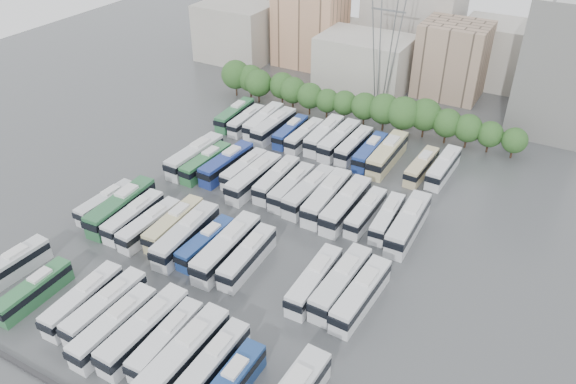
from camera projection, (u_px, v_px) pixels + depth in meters
The scene contains 52 objects.
ground at pixel (242, 232), 83.63m from camera, with size 220.00×220.00×0.00m, color #424447.
tree_line at pixel (347, 101), 112.84m from camera, with size 64.92×7.91×8.10m.
city_buildings at pixel (379, 39), 134.89m from camera, with size 102.00×35.00×20.00m.
apartment_tower at pixel (561, 67), 104.98m from camera, with size 14.00×14.00×26.00m, color silver.
electricity_pylon at pixel (387, 23), 109.15m from camera, with size 9.00×6.91×33.83m.
bus_r0_s0 at pixel (9, 267), 74.24m from camera, with size 3.14×11.77×3.66m.
bus_r0_s2 at pixel (34, 290), 70.69m from camera, with size 2.50×10.89×3.41m.
bus_r0_s4 at pixel (83, 299), 69.11m from camera, with size 2.99×12.03×3.75m.
bus_r0_s5 at pixel (106, 307), 68.03m from camera, with size 2.84×12.19×3.81m.
bus_r0_s6 at pixel (114, 326), 65.34m from camera, with size 2.86×12.38×3.87m.
bus_r0_s7 at pixel (144, 330), 64.72m from camera, with size 3.13×13.19×4.12m.
bus_r0_s8 at pixel (167, 340), 63.74m from camera, with size 2.90×11.65×3.63m.
bus_r0_s9 at pixel (184, 355), 61.56m from camera, with size 3.08×13.59×4.26m.
bus_r0_s10 at pixel (213, 364), 60.93m from camera, with size 2.56×11.61×3.64m.
bus_r1_s0 at pixel (106, 202), 87.25m from camera, with size 2.75×10.90×3.40m.
bus_r1_s1 at pixel (121, 206), 85.63m from camera, with size 3.61×13.60×4.23m.
bus_r1_s2 at pixel (134, 216), 83.96m from camera, with size 2.83×11.65×3.64m.
bus_r1_s3 at pixel (150, 224), 82.26m from camera, with size 2.84×11.59×3.62m.
bus_r1_s4 at pixel (174, 224), 82.29m from camera, with size 3.09×12.00×3.74m.
bus_r1_s5 at pixel (186, 235), 79.70m from camera, with size 3.52×13.44×4.18m.
bus_r1_s6 at pixel (206, 243), 78.80m from camera, with size 2.76×10.97×3.42m.
bus_r1_s7 at pixel (227, 248), 77.19m from camera, with size 3.28×13.75×4.30m.
bus_r1_s8 at pixel (248, 256), 76.04m from camera, with size 3.06×12.06×3.76m.
bus_r1_s11 at pixel (314, 280), 72.02m from camera, with size 2.86×12.15×3.80m.
bus_r1_s12 at pixel (341, 282), 71.45m from camera, with size 3.23×13.14×4.10m.
bus_r1_s13 at pixel (361, 294), 69.71m from camera, with size 3.33×12.77×3.97m.
bus_r2_s1 at pixel (195, 156), 98.89m from camera, with size 3.35×13.34×4.16m.
bus_r2_s2 at pixel (206, 163), 97.34m from camera, with size 3.00×11.78×3.67m.
bus_r2_s3 at pixel (227, 163), 96.85m from camera, with size 3.40×12.72×3.95m.
bus_r2_s4 at pixel (244, 169), 95.76m from camera, with size 2.76×11.17×3.48m.
bus_r2_s5 at pixel (254, 178), 92.80m from camera, with size 3.23×13.15×4.10m.
bus_r2_s6 at pixel (277, 179), 92.68m from camera, with size 2.94×12.07×3.77m.
bus_r2_s7 at pixel (292, 187), 90.82m from camera, with size 2.64×11.83×3.71m.
bus_r2_s8 at pixel (309, 191), 89.43m from camera, with size 3.31×12.95×4.03m.
bus_r2_s9 at pixel (327, 197), 87.83m from camera, with size 3.29×13.48×4.21m.
bus_r2_s10 at pixel (346, 205), 86.05m from camera, with size 3.00×13.43×4.21m.
bus_r2_s11 at pixel (366, 212), 85.04m from camera, with size 2.63×11.16×3.49m.
bus_r2_s12 at pixel (387, 218), 83.84m from camera, with size 2.89×10.92×3.39m.
bus_r2_s13 at pixel (408, 223), 82.01m from camera, with size 3.24×13.61×4.25m.
bus_r3_s0 at pixel (235, 114), 113.56m from camera, with size 3.14×11.95×3.72m.
bus_r3_s1 at pixel (246, 120), 111.71m from camera, with size 2.56×10.85×3.39m.
bus_r3_s2 at pixel (264, 121), 110.90m from camera, with size 3.34×12.63×3.93m.
bus_r3_s3 at pixel (274, 126), 108.83m from camera, with size 3.14×12.77×3.98m.
bus_r3_s4 at pixel (290, 131), 107.57m from camera, with size 2.64×10.94×3.42m.
bus_r3_s5 at pixel (304, 136), 105.99m from camera, with size 2.76×11.32×3.53m.
bus_r3_s6 at pixel (324, 135), 105.78m from camera, with size 2.99×12.75×3.98m.
bus_r3_s7 at pixel (339, 140), 104.07m from camera, with size 3.15×12.95×4.04m.
bus_r3_s8 at pixel (354, 145), 102.61m from camera, with size 2.82×11.81×3.69m.
bus_r3_s9 at pixel (370, 152), 100.67m from camera, with size 2.61×11.59×3.63m.
bus_r3_s10 at pixel (387, 154), 99.36m from camera, with size 2.99×13.55×4.25m.
bus_r3_s12 at pixel (421, 166), 96.52m from camera, with size 2.95×11.17×3.47m.
bus_r3_s13 at pixel (443, 167), 96.00m from camera, with size 3.00×11.98×3.73m.
Camera 1 is at (38.58, -54.92, 50.72)m, focal length 35.00 mm.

